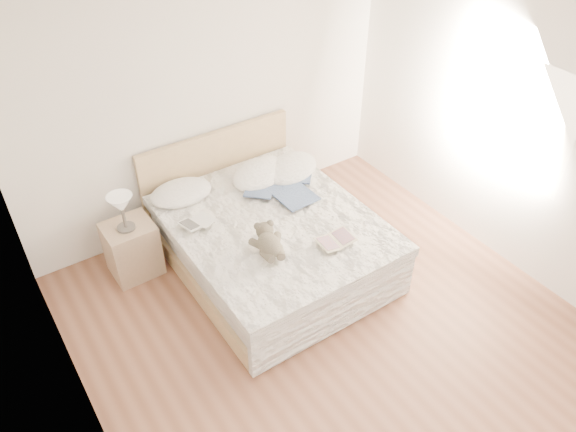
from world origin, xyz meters
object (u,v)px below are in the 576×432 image
Objects in this scene: bed at (268,239)px; photo_book at (197,223)px; table_lamp at (121,206)px; teddy_bear at (270,251)px; nightstand at (132,249)px; childrens_book at (335,241)px.

bed reaches higher than photo_book.
table_lamp is at bearing 130.64° from photo_book.
bed reaches higher than teddy_bear.
bed is at bearing -27.27° from table_lamp.
teddy_bear is at bearing -51.02° from table_lamp.
teddy_bear is at bearing -120.55° from bed.
nightstand is 0.54m from table_lamp.
childrens_book is at bearing -6.98° from teddy_bear.
bed is 0.66m from teddy_bear.
childrens_book is (0.89, -0.90, 0.00)m from photo_book.
table_lamp is 1.08× the size of childrens_book.
nightstand is 1.95m from childrens_book.
photo_book is at bearing -37.24° from nightstand.
table_lamp is at bearing 141.76° from childrens_book.
bed is 0.80m from childrens_book.
teddy_bear is at bearing -79.59° from photo_book.
photo_book is at bearing 159.94° from bed.
bed is 3.83× the size of nightstand.
childrens_book is (0.27, -0.67, 0.32)m from bed.
table_lamp reaches higher than childrens_book.
bed reaches higher than table_lamp.
bed is 5.92× the size of teddy_bear.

